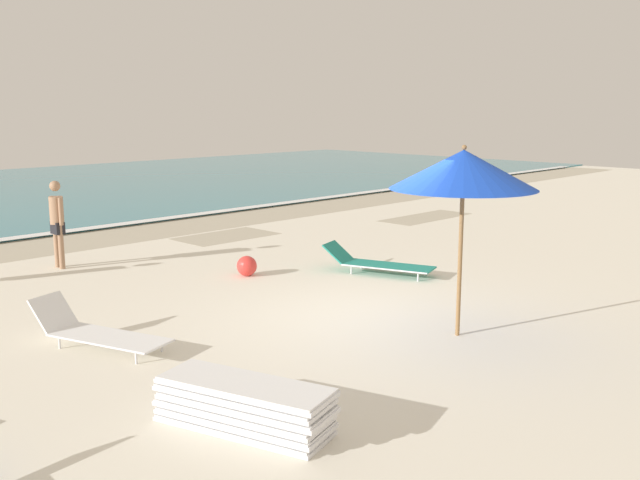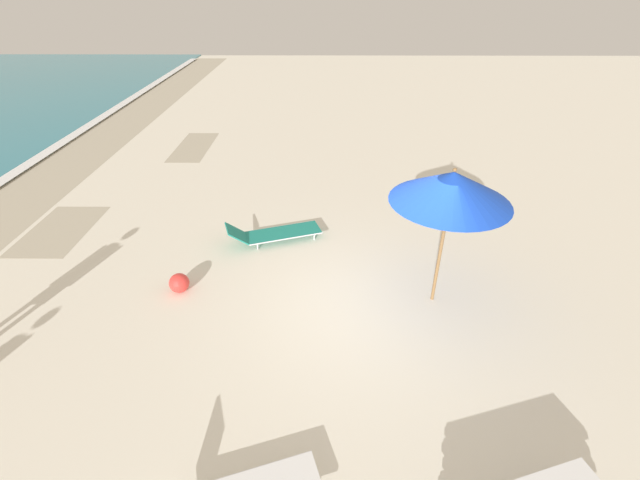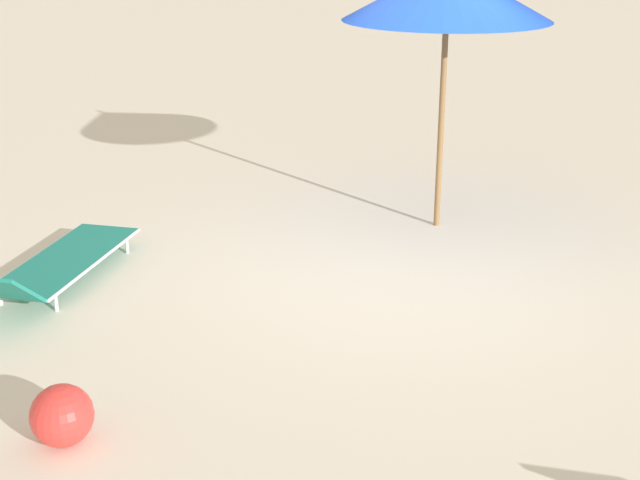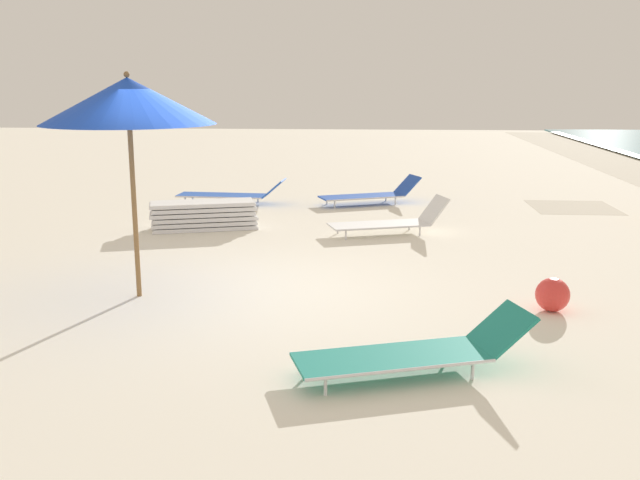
% 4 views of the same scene
% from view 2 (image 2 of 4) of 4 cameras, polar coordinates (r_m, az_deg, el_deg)
% --- Properties ---
extents(ground_plane, '(60.00, 60.00, 0.16)m').
position_cam_2_polar(ground_plane, '(8.26, 6.50, -9.26)').
color(ground_plane, silver).
extents(beach_umbrella, '(2.03, 2.03, 2.70)m').
position_cam_2_polar(beach_umbrella, '(7.39, 17.15, 6.70)').
color(beach_umbrella, olive).
rests_on(beach_umbrella, ground_plane).
extents(sun_lounger_near_water_left, '(1.26, 2.25, 0.53)m').
position_cam_2_polar(sun_lounger_near_water_left, '(10.03, -6.17, 0.96)').
color(sun_lounger_near_water_left, '#1E8475').
rests_on(sun_lounger_near_water_left, ground_plane).
extents(beach_ball, '(0.39, 0.39, 0.39)m').
position_cam_2_polar(beach_ball, '(8.85, -18.26, -5.46)').
color(beach_ball, red).
rests_on(beach_ball, ground_plane).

